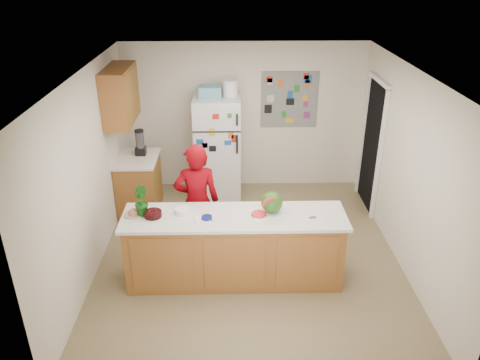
{
  "coord_description": "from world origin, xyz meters",
  "views": [
    {
      "loc": [
        -0.24,
        -5.33,
        3.71
      ],
      "look_at": [
        -0.12,
        0.2,
        1.05
      ],
      "focal_mm": 35.0,
      "sensor_mm": 36.0,
      "label": 1
    }
  ],
  "objects_px": {
    "person": "(197,202)",
    "watermelon": "(272,202)",
    "refrigerator": "(218,147)",
    "cherry_bowl": "(153,214)"
  },
  "relations": [
    {
      "from": "refrigerator",
      "to": "cherry_bowl",
      "type": "xyz_separation_m",
      "value": [
        -0.71,
        -2.38,
        0.11
      ]
    },
    {
      "from": "person",
      "to": "watermelon",
      "type": "bearing_deg",
      "value": 145.85
    },
    {
      "from": "person",
      "to": "watermelon",
      "type": "relative_size",
      "value": 6.23
    },
    {
      "from": "refrigerator",
      "to": "watermelon",
      "type": "bearing_deg",
      "value": -73.17
    },
    {
      "from": "refrigerator",
      "to": "watermelon",
      "type": "relative_size",
      "value": 6.55
    },
    {
      "from": "person",
      "to": "refrigerator",
      "type": "bearing_deg",
      "value": -103.85
    },
    {
      "from": "person",
      "to": "watermelon",
      "type": "xyz_separation_m",
      "value": [
        0.93,
        -0.48,
        0.25
      ]
    },
    {
      "from": "refrigerator",
      "to": "person",
      "type": "distance_m",
      "value": 1.84
    },
    {
      "from": "refrigerator",
      "to": "person",
      "type": "height_order",
      "value": "refrigerator"
    },
    {
      "from": "refrigerator",
      "to": "watermelon",
      "type": "distance_m",
      "value": 2.43
    }
  ]
}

